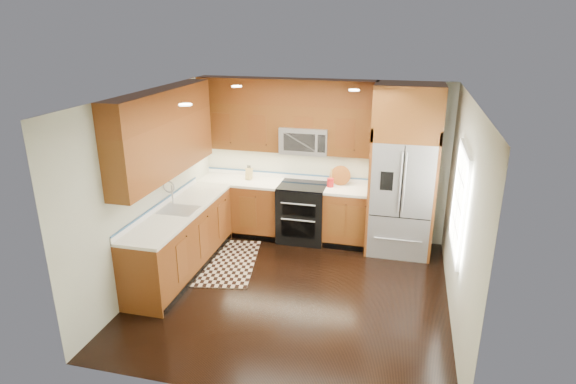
% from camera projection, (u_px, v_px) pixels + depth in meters
% --- Properties ---
extents(ground, '(4.00, 4.00, 0.00)m').
position_uv_depth(ground, '(294.00, 292.00, 6.45)').
color(ground, black).
rests_on(ground, ground).
extents(wall_back, '(4.00, 0.02, 2.60)m').
position_uv_depth(wall_back, '(322.00, 159.00, 7.85)').
color(wall_back, '#B0B4A2').
rests_on(wall_back, ground).
extents(wall_left, '(0.02, 4.00, 2.60)m').
position_uv_depth(wall_left, '(150.00, 188.00, 6.48)').
color(wall_left, '#B0B4A2').
rests_on(wall_left, ground).
extents(wall_right, '(0.02, 4.00, 2.60)m').
position_uv_depth(wall_right, '(462.00, 216.00, 5.56)').
color(wall_right, '#B0B4A2').
rests_on(wall_right, ground).
extents(window, '(0.04, 1.10, 1.30)m').
position_uv_depth(window, '(459.00, 202.00, 5.72)').
color(window, white).
rests_on(window, ground).
extents(base_cabinets, '(2.85, 3.00, 0.90)m').
position_uv_depth(base_cabinets, '(230.00, 226.00, 7.41)').
color(base_cabinets, brown).
rests_on(base_cabinets, ground).
extents(countertop, '(2.86, 3.01, 0.04)m').
position_uv_depth(countertop, '(240.00, 196.00, 7.33)').
color(countertop, white).
rests_on(countertop, base_cabinets).
extents(upper_cabinets, '(2.85, 3.00, 1.15)m').
position_uv_depth(upper_cabinets, '(235.00, 123.00, 7.04)').
color(upper_cabinets, brown).
rests_on(upper_cabinets, ground).
extents(range, '(0.76, 0.67, 0.95)m').
position_uv_depth(range, '(302.00, 213.00, 7.88)').
color(range, black).
rests_on(range, ground).
extents(microwave, '(0.76, 0.40, 0.42)m').
position_uv_depth(microwave, '(305.00, 140.00, 7.60)').
color(microwave, '#B2B2B7').
rests_on(microwave, ground).
extents(refrigerator, '(0.98, 0.75, 2.60)m').
position_uv_depth(refrigerator, '(403.00, 171.00, 7.21)').
color(refrigerator, '#B2B2B7').
rests_on(refrigerator, ground).
extents(sink_faucet, '(0.54, 0.44, 0.37)m').
position_uv_depth(sink_faucet, '(177.00, 206.00, 6.73)').
color(sink_faucet, '#B2B2B7').
rests_on(sink_faucet, countertop).
extents(rug, '(1.14, 1.63, 0.01)m').
position_uv_depth(rug, '(225.00, 262.00, 7.24)').
color(rug, black).
rests_on(rug, ground).
extents(knife_block, '(0.09, 0.12, 0.24)m').
position_uv_depth(knife_block, '(249.00, 173.00, 8.00)').
color(knife_block, tan).
rests_on(knife_block, countertop).
extents(utensil_crock, '(0.11, 0.11, 0.30)m').
position_uv_depth(utensil_crock, '(330.00, 181.00, 7.62)').
color(utensil_crock, '#AD1518').
rests_on(utensil_crock, countertop).
extents(cutting_board, '(0.33, 0.33, 0.02)m').
position_uv_depth(cutting_board, '(340.00, 184.00, 7.75)').
color(cutting_board, brown).
rests_on(cutting_board, countertop).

